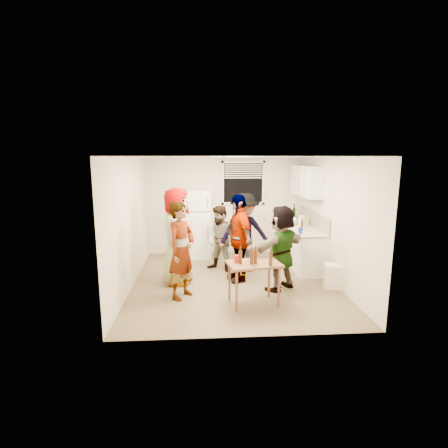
{
  "coord_description": "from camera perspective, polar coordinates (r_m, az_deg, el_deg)",
  "views": [
    {
      "loc": [
        -0.64,
        -6.75,
        2.47
      ],
      "look_at": [
        -0.17,
        0.25,
        1.15
      ],
      "focal_mm": 28.0,
      "sensor_mm": 36.0,
      "label": 1
    }
  ],
  "objects": [
    {
      "name": "blue_cup",
      "position": [
        7.61,
        12.34,
        -1.5
      ],
      "size": [
        0.09,
        0.09,
        0.13
      ],
      "primitive_type": "cylinder",
      "color": "#131FC0",
      "rests_on": "countertop"
    },
    {
      "name": "refrigerator",
      "position": [
        8.78,
        -4.47,
        0.0
      ],
      "size": [
        0.7,
        0.7,
        1.7
      ],
      "primitive_type": "cube",
      "color": "white",
      "rests_on": "ground"
    },
    {
      "name": "guest_black",
      "position": [
        7.3,
        2.34,
        -9.11
      ],
      "size": [
        2.0,
        1.51,
        0.43
      ],
      "primitive_type": "imported",
      "rotation": [
        0.0,
        0.0,
        -1.28
      ],
      "color": "black",
      "rests_on": "ground"
    },
    {
      "name": "countertop",
      "position": [
        8.39,
        12.46,
        -0.51
      ],
      "size": [
        0.64,
        2.22,
        0.04
      ],
      "primitive_type": "cube",
      "color": "beige",
      "rests_on": "counter_lower"
    },
    {
      "name": "guest_back_right",
      "position": [
        7.88,
        3.33,
        -7.62
      ],
      "size": [
        1.29,
        1.84,
        0.65
      ],
      "primitive_type": "imported",
      "rotation": [
        0.0,
        0.0,
        0.1
      ],
      "color": "#434348",
      "rests_on": "ground"
    },
    {
      "name": "guest_back_left",
      "position": [
        7.87,
        -0.5,
        -7.64
      ],
      "size": [
        1.42,
        1.6,
        0.55
      ],
      "primitive_type": "imported",
      "rotation": [
        0.0,
        0.0,
        -0.61
      ],
      "color": "brown",
      "rests_on": "ground"
    },
    {
      "name": "wine_bottle",
      "position": [
        9.2,
        11.29,
        0.64
      ],
      "size": [
        0.08,
        0.08,
        0.31
      ],
      "primitive_type": "cylinder",
      "color": "black",
      "rests_on": "countertop"
    },
    {
      "name": "trash_bin",
      "position": [
        7.13,
        17.34,
        -7.98
      ],
      "size": [
        0.38,
        0.38,
        0.46
      ],
      "primitive_type": "cube",
      "rotation": [
        0.0,
        0.0,
        -0.23
      ],
      "color": "white",
      "rests_on": "ground"
    },
    {
      "name": "red_cup",
      "position": [
        5.97,
        2.08,
        -6.24
      ],
      "size": [
        0.09,
        0.09,
        0.12
      ],
      "primitive_type": "cylinder",
      "color": "#B22C16",
      "rests_on": "serving_table"
    },
    {
      "name": "beer_bottle_table",
      "position": [
        5.89,
        2.69,
        -6.47
      ],
      "size": [
        0.06,
        0.06,
        0.22
      ],
      "primitive_type": "cylinder",
      "color": "#47230C",
      "rests_on": "serving_table"
    },
    {
      "name": "beer_bottle_counter",
      "position": [
        7.98,
        12.56,
        -0.93
      ],
      "size": [
        0.06,
        0.06,
        0.22
      ],
      "primitive_type": "cylinder",
      "color": "#47230C",
      "rests_on": "countertop"
    },
    {
      "name": "counter_lower",
      "position": [
        8.48,
        12.33,
        -3.5
      ],
      "size": [
        0.6,
        2.2,
        0.86
      ],
      "primitive_type": "cube",
      "color": "white",
      "rests_on": "ground"
    },
    {
      "name": "serving_table",
      "position": [
        6.2,
        4.81,
        -12.87
      ],
      "size": [
        0.97,
        0.73,
        0.74
      ],
      "primitive_type": null,
      "rotation": [
        0.0,
        0.0,
        0.18
      ],
      "color": "brown",
      "rests_on": "ground"
    },
    {
      "name": "upper_cabinets",
      "position": [
        8.48,
        13.22,
        6.87
      ],
      "size": [
        0.34,
        1.6,
        0.7
      ],
      "primitive_type": "cube",
      "color": "white",
      "rests_on": "room"
    },
    {
      "name": "paper_towel",
      "position": [
        8.3,
        12.49,
        -0.49
      ],
      "size": [
        0.13,
        0.13,
        0.27
      ],
      "primitive_type": "cylinder",
      "color": "white",
      "rests_on": "countertop"
    },
    {
      "name": "guest_stripe",
      "position": [
        6.51,
        -6.8,
        -11.73
      ],
      "size": [
        1.81,
        1.47,
        0.42
      ],
      "primitive_type": "imported",
      "rotation": [
        0.0,
        0.0,
        1.0
      ],
      "color": "#141933",
      "rests_on": "ground"
    },
    {
      "name": "guest_orange",
      "position": [
        6.93,
        9.13,
        -10.37
      ],
      "size": [
        2.18,
        2.2,
        0.48
      ],
      "primitive_type": "imported",
      "rotation": [
        0.0,
        0.0,
        3.8
      ],
      "color": "#F8A34A",
      "rests_on": "ground"
    },
    {
      "name": "window",
      "position": [
        9.04,
        3.14,
        6.72
      ],
      "size": [
        1.12,
        0.1,
        1.06
      ],
      "primitive_type": null,
      "color": "white",
      "rests_on": "room"
    },
    {
      "name": "picture_frame",
      "position": [
        8.64,
        13.48,
        0.38
      ],
      "size": [
        0.02,
        0.17,
        0.14
      ],
      "primitive_type": "cube",
      "color": "#E6B95F",
      "rests_on": "countertop"
    },
    {
      "name": "guest_grey",
      "position": [
        7.22,
        -7.48,
        -9.45
      ],
      "size": [
        2.07,
        1.31,
        0.61
      ],
      "primitive_type": "imported",
      "rotation": [
        0.0,
        0.0,
        1.36
      ],
      "color": "gray",
      "rests_on": "ground"
    },
    {
      "name": "kettle",
      "position": [
        8.63,
        11.64,
        -0.03
      ],
      "size": [
        0.31,
        0.28,
        0.22
      ],
      "primitive_type": null,
      "rotation": [
        0.0,
        0.0,
        -0.26
      ],
      "color": "silver",
      "rests_on": "countertop"
    },
    {
      "name": "room",
      "position": [
        7.21,
        1.52,
        -9.37
      ],
      "size": [
        4.0,
        4.5,
        2.5
      ],
      "primitive_type": null,
      "color": "silver",
      "rests_on": "ground"
    },
    {
      "name": "backsplash",
      "position": [
        8.44,
        14.37,
        0.85
      ],
      "size": [
        0.03,
        2.2,
        0.36
      ],
      "primitive_type": "cube",
      "color": "beige",
      "rests_on": "countertop"
    }
  ]
}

